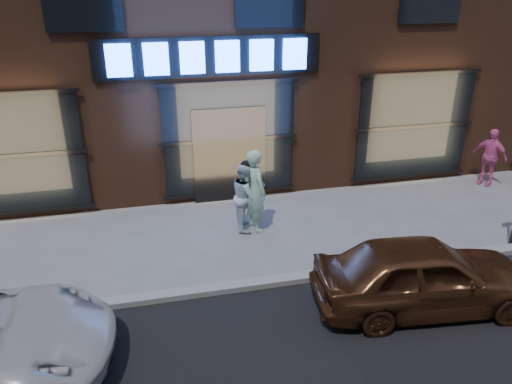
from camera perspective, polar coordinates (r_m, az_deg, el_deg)
ground at (r=9.52m, az=1.42°, el=-10.56°), size 90.00×90.00×0.00m
curb at (r=9.49m, az=1.43°, el=-10.26°), size 60.00×0.25×0.12m
man_bowtie at (r=11.01m, az=-0.07°, el=0.18°), size 0.63×0.79×1.90m
man_cap at (r=11.13m, az=-1.16°, el=-0.49°), size 0.70×0.84×1.57m
passerby at (r=14.88m, az=25.11°, el=3.67°), size 0.82×0.98×1.57m
gold_sedan at (r=9.11m, az=18.71°, el=-8.93°), size 3.93×1.91×1.29m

